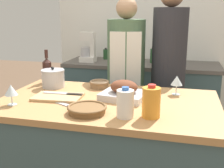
{
  "coord_description": "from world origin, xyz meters",
  "views": [
    {
      "loc": [
        0.46,
        -1.7,
        1.49
      ],
      "look_at": [
        0.0,
        0.13,
        1.0
      ],
      "focal_mm": 45.0,
      "sensor_mm": 36.0,
      "label": 1
    }
  ],
  "objects_px": {
    "wicker_basket": "(87,109)",
    "knife_paring": "(67,105)",
    "mixing_bowl": "(99,84)",
    "wine_glass_right": "(11,90)",
    "wine_glass_left": "(177,81)",
    "condiment_bottle_tall": "(106,54)",
    "cutting_board": "(58,97)",
    "condiment_bottle_short": "(153,56)",
    "juice_jug": "(151,102)",
    "stock_pot": "(53,78)",
    "person_cook_aproned": "(126,78)",
    "wine_bottle_green": "(47,70)",
    "knife_chef": "(64,94)",
    "person_cook_guest": "(168,71)",
    "roasting_pan": "(124,92)",
    "stand_mixer": "(88,50)",
    "milk_jug": "(125,103)"
  },
  "relations": [
    {
      "from": "mixing_bowl",
      "to": "wine_glass_right",
      "type": "distance_m",
      "value": 0.67
    },
    {
      "from": "stock_pot",
      "to": "condiment_bottle_short",
      "type": "distance_m",
      "value": 1.47
    },
    {
      "from": "milk_jug",
      "to": "wine_glass_left",
      "type": "height_order",
      "value": "milk_jug"
    },
    {
      "from": "wicker_basket",
      "to": "wine_bottle_green",
      "type": "distance_m",
      "value": 0.83
    },
    {
      "from": "knife_paring",
      "to": "wine_bottle_green",
      "type": "bearing_deg",
      "value": 127.01
    },
    {
      "from": "wicker_basket",
      "to": "wine_glass_left",
      "type": "xyz_separation_m",
      "value": [
        0.49,
        0.51,
        0.08
      ]
    },
    {
      "from": "roasting_pan",
      "to": "condiment_bottle_tall",
      "type": "height_order",
      "value": "same"
    },
    {
      "from": "wine_glass_right",
      "to": "person_cook_aproned",
      "type": "bearing_deg",
      "value": 62.9
    },
    {
      "from": "condiment_bottle_short",
      "to": "stock_pot",
      "type": "bearing_deg",
      "value": -114.99
    },
    {
      "from": "mixing_bowl",
      "to": "knife_paring",
      "type": "xyz_separation_m",
      "value": [
        -0.08,
        -0.46,
        -0.03
      ]
    },
    {
      "from": "wine_bottle_green",
      "to": "person_cook_guest",
      "type": "distance_m",
      "value": 1.06
    },
    {
      "from": "stock_pot",
      "to": "juice_jug",
      "type": "bearing_deg",
      "value": -29.56
    },
    {
      "from": "juice_jug",
      "to": "wine_bottle_green",
      "type": "bearing_deg",
      "value": 147.54
    },
    {
      "from": "mixing_bowl",
      "to": "wine_glass_left",
      "type": "bearing_deg",
      "value": -4.31
    },
    {
      "from": "wicker_basket",
      "to": "mixing_bowl",
      "type": "relative_size",
      "value": 1.5
    },
    {
      "from": "wine_glass_right",
      "to": "person_cook_aproned",
      "type": "relative_size",
      "value": 0.08
    },
    {
      "from": "knife_paring",
      "to": "person_cook_aproned",
      "type": "bearing_deg",
      "value": 79.1
    },
    {
      "from": "condiment_bottle_short",
      "to": "person_cook_guest",
      "type": "height_order",
      "value": "person_cook_guest"
    },
    {
      "from": "wine_glass_right",
      "to": "person_cook_aproned",
      "type": "height_order",
      "value": "person_cook_aproned"
    },
    {
      "from": "knife_paring",
      "to": "condiment_bottle_tall",
      "type": "xyz_separation_m",
      "value": [
        -0.26,
        1.84,
        0.05
      ]
    },
    {
      "from": "wine_glass_left",
      "to": "knife_chef",
      "type": "bearing_deg",
      "value": -162.46
    },
    {
      "from": "wine_bottle_green",
      "to": "condiment_bottle_tall",
      "type": "height_order",
      "value": "wine_bottle_green"
    },
    {
      "from": "mixing_bowl",
      "to": "knife_paring",
      "type": "bearing_deg",
      "value": -99.34
    },
    {
      "from": "wine_bottle_green",
      "to": "roasting_pan",
      "type": "bearing_deg",
      "value": -22.1
    },
    {
      "from": "stand_mixer",
      "to": "cutting_board",
      "type": "bearing_deg",
      "value": -78.89
    },
    {
      "from": "cutting_board",
      "to": "wine_glass_left",
      "type": "xyz_separation_m",
      "value": [
        0.77,
        0.28,
        0.09
      ]
    },
    {
      "from": "wine_bottle_green",
      "to": "wine_glass_left",
      "type": "relative_size",
      "value": 1.99
    },
    {
      "from": "cutting_board",
      "to": "mixing_bowl",
      "type": "xyz_separation_m",
      "value": [
        0.19,
        0.33,
        0.02
      ]
    },
    {
      "from": "roasting_pan",
      "to": "person_cook_aproned",
      "type": "bearing_deg",
      "value": 100.41
    },
    {
      "from": "cutting_board",
      "to": "wine_glass_left",
      "type": "bearing_deg",
      "value": 20.22
    },
    {
      "from": "wine_glass_right",
      "to": "person_cook_aproned",
      "type": "distance_m",
      "value": 1.15
    },
    {
      "from": "wicker_basket",
      "to": "knife_paring",
      "type": "xyz_separation_m",
      "value": [
        -0.16,
        0.09,
        -0.02
      ]
    },
    {
      "from": "wicker_basket",
      "to": "knife_chef",
      "type": "bearing_deg",
      "value": 134.13
    },
    {
      "from": "wicker_basket",
      "to": "knife_chef",
      "type": "height_order",
      "value": "wicker_basket"
    },
    {
      "from": "wine_glass_right",
      "to": "condiment_bottle_short",
      "type": "xyz_separation_m",
      "value": [
        0.68,
        1.79,
        -0.02
      ]
    },
    {
      "from": "person_cook_aproned",
      "to": "condiment_bottle_short",
      "type": "bearing_deg",
      "value": 68.97
    },
    {
      "from": "wicker_basket",
      "to": "wine_glass_right",
      "type": "relative_size",
      "value": 1.76
    },
    {
      "from": "person_cook_aproned",
      "to": "person_cook_guest",
      "type": "height_order",
      "value": "person_cook_guest"
    },
    {
      "from": "wicker_basket",
      "to": "person_cook_aproned",
      "type": "relative_size",
      "value": 0.14
    },
    {
      "from": "juice_jug",
      "to": "knife_paring",
      "type": "relative_size",
      "value": 0.98
    },
    {
      "from": "condiment_bottle_short",
      "to": "juice_jug",
      "type": "bearing_deg",
      "value": -84.06
    },
    {
      "from": "condiment_bottle_tall",
      "to": "knife_paring",
      "type": "bearing_deg",
      "value": -82.02
    },
    {
      "from": "juice_jug",
      "to": "person_cook_guest",
      "type": "relative_size",
      "value": 0.11
    },
    {
      "from": "cutting_board",
      "to": "wine_bottle_green",
      "type": "distance_m",
      "value": 0.48
    },
    {
      "from": "person_cook_guest",
      "to": "wine_glass_left",
      "type": "bearing_deg",
      "value": -74.86
    },
    {
      "from": "wine_glass_left",
      "to": "condiment_bottle_tall",
      "type": "xyz_separation_m",
      "value": [
        -0.91,
        1.43,
        -0.05
      ]
    },
    {
      "from": "knife_paring",
      "to": "person_cook_guest",
      "type": "bearing_deg",
      "value": 59.94
    },
    {
      "from": "wicker_basket",
      "to": "milk_jug",
      "type": "bearing_deg",
      "value": -2.69
    },
    {
      "from": "wine_bottle_green",
      "to": "wine_glass_right",
      "type": "xyz_separation_m",
      "value": [
        0.05,
        -0.59,
        -0.01
      ]
    },
    {
      "from": "juice_jug",
      "to": "wine_glass_left",
      "type": "height_order",
      "value": "juice_jug"
    }
  ]
}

